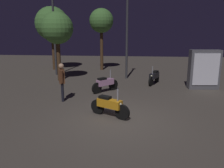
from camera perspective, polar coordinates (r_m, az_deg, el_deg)
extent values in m
plane|color=#4C443D|center=(8.20, 2.04, -9.08)|extent=(40.00, 40.00, 0.00)
cylinder|color=black|center=(8.76, -3.61, -5.64)|extent=(0.54, 0.35, 0.56)
cylinder|color=black|center=(8.18, 2.60, -7.04)|extent=(0.54, 0.35, 0.56)
cube|color=orange|center=(8.38, -0.62, -4.85)|extent=(0.98, 0.71, 0.30)
cube|color=black|center=(8.43, -1.75, -3.32)|extent=(0.50, 0.42, 0.10)
cylinder|color=gray|center=(8.09, 1.43, -2.75)|extent=(0.08, 0.08, 0.45)
sphere|color=#F2EABF|center=(8.13, 2.01, -5.06)|extent=(0.12, 0.12, 0.12)
cylinder|color=black|center=(11.45, -3.81, -1.05)|extent=(0.46, 0.47, 0.56)
cylinder|color=black|center=(12.13, 0.32, -0.20)|extent=(0.46, 0.47, 0.56)
cube|color=#C68CB7|center=(11.73, -1.69, 0.48)|extent=(0.87, 0.89, 0.30)
cube|color=black|center=(11.56, -2.46, 1.30)|extent=(0.48, 0.48, 0.10)
cylinder|color=gray|center=(11.87, -0.40, 2.49)|extent=(0.08, 0.08, 0.45)
sphere|color=#F2EABF|center=(12.00, -0.03, 1.03)|extent=(0.12, 0.12, 0.12)
cylinder|color=black|center=(14.18, 11.15, 1.55)|extent=(0.32, 0.55, 0.56)
cylinder|color=black|center=(13.16, 9.65, 0.69)|extent=(0.32, 0.55, 0.56)
cube|color=black|center=(13.62, 10.47, 2.08)|extent=(0.66, 0.99, 0.30)
cube|color=black|center=(13.77, 10.77, 3.04)|extent=(0.40, 0.50, 0.10)
cylinder|color=gray|center=(13.23, 10.05, 3.42)|extent=(0.08, 0.08, 0.45)
sphere|color=#F2EABF|center=(13.19, 9.85, 1.96)|extent=(0.12, 0.12, 0.12)
cylinder|color=black|center=(10.38, -12.19, -2.09)|extent=(0.12, 0.12, 0.83)
cylinder|color=black|center=(10.54, -12.22, -1.86)|extent=(0.12, 0.12, 0.83)
cube|color=#59331E|center=(10.30, -12.40, 1.91)|extent=(0.35, 0.42, 0.62)
sphere|color=tan|center=(10.22, -12.53, 4.40)|extent=(0.23, 0.23, 0.23)
cylinder|color=#59331E|center=(10.05, -12.36, 1.82)|extent=(0.15, 0.20, 0.56)
cylinder|color=#59331E|center=(10.53, -12.46, 2.32)|extent=(0.15, 0.20, 0.56)
cylinder|color=#38383D|center=(16.47, -14.11, 11.05)|extent=(0.14, 0.14, 5.14)
cylinder|color=#38383D|center=(14.75, 3.72, 11.04)|extent=(0.14, 0.14, 5.06)
cylinder|color=#4C331E|center=(14.65, -13.10, 5.78)|extent=(0.24, 0.24, 2.55)
sphere|color=#477A38|center=(14.53, -13.51, 13.42)|extent=(1.93, 1.93, 1.93)
cylinder|color=#4C331E|center=(18.15, -2.59, 8.48)|extent=(0.24, 0.24, 3.15)
sphere|color=#477A38|center=(18.09, -2.66, 15.49)|extent=(1.83, 1.83, 1.83)
cylinder|color=#4C331E|center=(18.85, -14.34, 7.55)|extent=(0.24, 0.24, 2.68)
sphere|color=#477A38|center=(18.77, -14.74, 14.36)|extent=(2.56, 2.56, 2.56)
cube|color=#595960|center=(13.21, 21.95, 3.36)|extent=(1.64, 0.64, 2.10)
cube|color=white|center=(12.95, 22.40, 3.36)|extent=(1.34, 0.16, 1.68)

